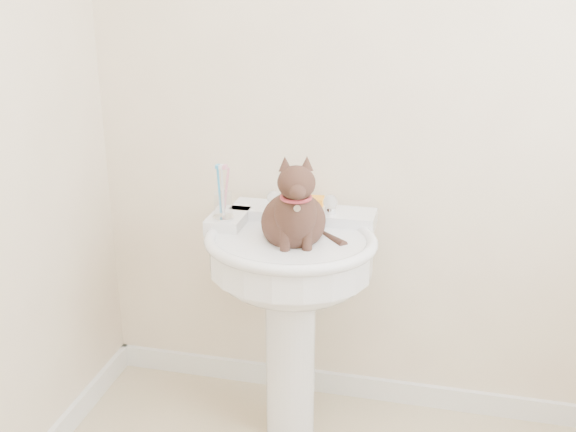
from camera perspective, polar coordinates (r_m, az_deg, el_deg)
The scene contains 7 objects.
wall_back at distance 2.47m, azimuth 8.87°, elevation 10.56°, with size 2.20×0.00×2.50m, color #F4E1BF, non-canonical shape.
baseboard_back at distance 2.92m, azimuth 7.52°, elevation -13.45°, with size 2.20×0.02×0.09m, color white.
pedestal_sink at distance 2.42m, azimuth 0.17°, elevation -4.74°, with size 0.59×0.57×0.81m.
faucet at distance 2.47m, azimuth 1.01°, elevation 1.14°, with size 0.28×0.12×0.14m.
soap_bar at distance 2.55m, azimuth 1.82°, elevation 1.18°, with size 0.09×0.06×0.03m, color orange.
toothbrush_cup at distance 2.42m, azimuth -5.15°, elevation 0.88°, with size 0.07×0.07×0.18m.
cat at distance 2.31m, azimuth 0.46°, elevation 0.00°, with size 0.23×0.29×0.42m.
Camera 1 is at (0.20, -1.32, 1.68)m, focal length 45.00 mm.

